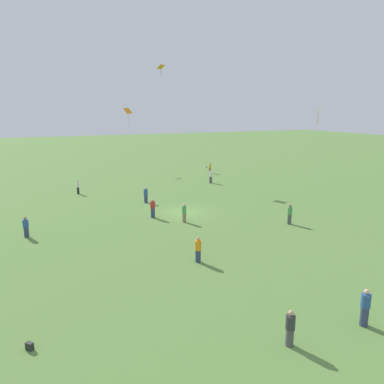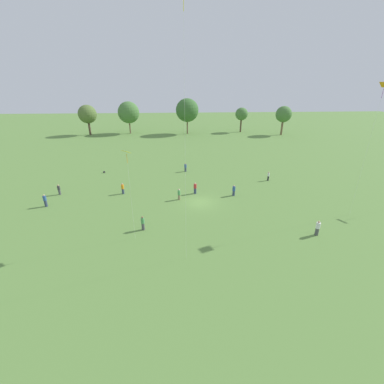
{
  "view_description": "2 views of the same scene",
  "coord_description": "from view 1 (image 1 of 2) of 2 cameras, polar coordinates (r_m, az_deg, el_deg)",
  "views": [
    {
      "loc": [
        -32.7,
        13.88,
        9.83
      ],
      "look_at": [
        0.59,
        -1.26,
        1.82
      ],
      "focal_mm": 35.0,
      "sensor_mm": 36.0,
      "label": 1
    },
    {
      "loc": [
        -3.39,
        -33.45,
        16.02
      ],
      "look_at": [
        -1.22,
        -0.01,
        1.67
      ],
      "focal_mm": 24.0,
      "sensor_mm": 36.0,
      "label": 2
    }
  ],
  "objects": [
    {
      "name": "person_9",
      "position": [
        35.04,
        -6.0,
        -2.5
      ],
      "size": [
        0.61,
        0.61,
        1.81
      ],
      "rotation": [
        0.0,
        0.0,
        0.44
      ],
      "color": "#333D5B",
      "rests_on": "ground_plane"
    },
    {
      "name": "picnic_bag_0",
      "position": [
        18.26,
        -23.52,
        -20.73
      ],
      "size": [
        0.37,
        0.36,
        0.33
      ],
      "rotation": [
        0.0,
        0.0,
        0.72
      ],
      "color": "#262628",
      "rests_on": "ground_plane"
    },
    {
      "name": "kite_1",
      "position": [
        55.53,
        -4.75,
        17.63
      ],
      "size": [
        1.05,
        1.13,
        16.07
      ],
      "rotation": [
        0.0,
        0.0,
        1.21
      ],
      "color": "orange",
      "rests_on": "ground_plane"
    },
    {
      "name": "person_10",
      "position": [
        51.55,
        2.87,
        2.36
      ],
      "size": [
        0.54,
        0.54,
        1.82
      ],
      "rotation": [
        0.0,
        0.0,
        4.91
      ],
      "color": "#4C4C51",
      "rests_on": "ground_plane"
    },
    {
      "name": "kite_0",
      "position": [
        33.44,
        18.65,
        10.9
      ],
      "size": [
        0.99,
        0.98,
        10.03
      ],
      "rotation": [
        0.0,
        0.0,
        1.64
      ],
      "color": "yellow",
      "rests_on": "ground_plane"
    },
    {
      "name": "kite_3",
      "position": [
        41.32,
        18.3,
        25.67
      ],
      "size": [
        0.78,
        0.62,
        22.01
      ],
      "rotation": [
        0.0,
        0.0,
        2.27
      ],
      "color": "black",
      "rests_on": "ground_plane"
    },
    {
      "name": "person_1",
      "position": [
        33.48,
        -1.19,
        -3.2
      ],
      "size": [
        0.45,
        0.45,
        1.72
      ],
      "rotation": [
        0.0,
        0.0,
        0.16
      ],
      "color": "#847056",
      "rests_on": "ground_plane"
    },
    {
      "name": "person_0",
      "position": [
        59.75,
        2.74,
        3.64
      ],
      "size": [
        0.51,
        0.51,
        1.63
      ],
      "rotation": [
        0.0,
        0.0,
        3.27
      ],
      "color": "#847056",
      "rests_on": "ground_plane"
    },
    {
      "name": "person_2",
      "position": [
        17.34,
        14.73,
        -19.45
      ],
      "size": [
        0.55,
        0.55,
        1.64
      ],
      "rotation": [
        0.0,
        0.0,
        5.21
      ],
      "color": "#4C4C51",
      "rests_on": "ground_plane"
    },
    {
      "name": "ground_plane",
      "position": [
        36.86,
        -1.41,
        -3.12
      ],
      "size": [
        240.0,
        240.0,
        0.0
      ],
      "primitive_type": "plane",
      "color": "#5B843D"
    },
    {
      "name": "kite_4",
      "position": [
        64.27,
        -9.74,
        11.9
      ],
      "size": [
        1.32,
        1.49,
        10.19
      ],
      "rotation": [
        0.0,
        0.0,
        4.39
      ],
      "color": "orange",
      "rests_on": "ground_plane"
    },
    {
      "name": "person_6",
      "position": [
        24.88,
        0.93,
        -8.79
      ],
      "size": [
        0.57,
        0.57,
        1.74
      ],
      "rotation": [
        0.0,
        0.0,
        5.2
      ],
      "color": "#333D5B",
      "rests_on": "ground_plane"
    },
    {
      "name": "person_7",
      "position": [
        19.79,
        24.88,
        -15.72
      ],
      "size": [
        0.5,
        0.5,
        1.83
      ],
      "rotation": [
        0.0,
        0.0,
        6.14
      ],
      "color": "#333D5B",
      "rests_on": "ground_plane"
    },
    {
      "name": "picnic_bag_1",
      "position": [
        66.02,
        2.05,
        3.94
      ],
      "size": [
        0.39,
        0.33,
        0.36
      ],
      "rotation": [
        0.0,
        0.0,
        3.02
      ],
      "color": "beige",
      "rests_on": "ground_plane"
    },
    {
      "name": "person_5",
      "position": [
        46.73,
        -16.99,
        0.7
      ],
      "size": [
        0.46,
        0.46,
        1.63
      ],
      "rotation": [
        0.0,
        0.0,
        0.95
      ],
      "color": "#232328",
      "rests_on": "ground_plane"
    },
    {
      "name": "person_4",
      "position": [
        34.01,
        14.66,
        -3.33
      ],
      "size": [
        0.48,
        0.48,
        1.77
      ],
      "rotation": [
        0.0,
        0.0,
        0.17
      ],
      "color": "#4C4C51",
      "rests_on": "ground_plane"
    },
    {
      "name": "person_3",
      "position": [
        32.4,
        -23.98,
        -4.91
      ],
      "size": [
        0.56,
        0.56,
        1.66
      ],
      "rotation": [
        0.0,
        0.0,
        3.47
      ],
      "color": "#333D5B",
      "rests_on": "ground_plane"
    },
    {
      "name": "person_8",
      "position": [
        40.8,
        -7.06,
        -0.47
      ],
      "size": [
        0.48,
        0.48,
        1.71
      ],
      "rotation": [
        0.0,
        0.0,
        3.23
      ],
      "color": "#333D5B",
      "rests_on": "ground_plane"
    }
  ]
}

